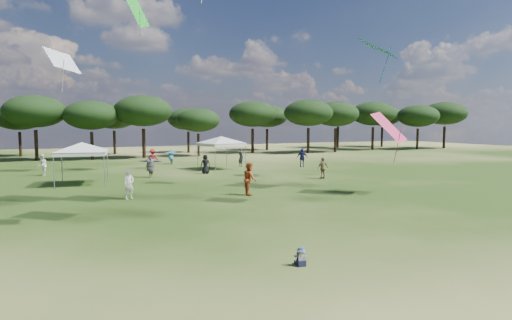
{
  "coord_description": "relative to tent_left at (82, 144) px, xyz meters",
  "views": [
    {
      "loc": [
        -6.1,
        -8.32,
        4.25
      ],
      "look_at": [
        0.52,
        6.0,
        2.88
      ],
      "focal_mm": 30.0,
      "sensor_mm": 36.0,
      "label": 1
    }
  ],
  "objects": [
    {
      "name": "ground",
      "position": [
        4.68,
        -23.21,
        -2.8
      ],
      "size": [
        140.0,
        140.0,
        0.0
      ],
      "primitive_type": "plane",
      "color": "#2C4514",
      "rests_on": "ground"
    },
    {
      "name": "tree_line",
      "position": [
        7.07,
        24.2,
        2.63
      ],
      "size": [
        108.78,
        17.63,
        7.77
      ],
      "color": "black",
      "rests_on": "ground"
    },
    {
      "name": "tent_left",
      "position": [
        0.0,
        0.0,
        0.0
      ],
      "size": [
        6.49,
        6.49,
        3.22
      ],
      "rotation": [
        0.0,
        0.0,
        -0.16
      ],
      "color": "gray",
      "rests_on": "ground"
    },
    {
      "name": "tent_right",
      "position": [
        12.1,
        5.26,
        0.09
      ],
      "size": [
        6.69,
        6.69,
        3.32
      ],
      "rotation": [
        0.0,
        0.0,
        0.2
      ],
      "color": "gray",
      "rests_on": "ground"
    },
    {
      "name": "toddler",
      "position": [
        5.01,
        -20.81,
        -2.55
      ],
      "size": [
        0.4,
        0.43,
        0.56
      ],
      "rotation": [
        0.0,
        0.0,
        -0.18
      ],
      "color": "#161932",
      "rests_on": "ground"
    },
    {
      "name": "festival_crowd",
      "position": [
        4.17,
        1.97,
        -1.93
      ],
      "size": [
        30.0,
        22.06,
        1.93
      ],
      "color": "#AF421D",
      "rests_on": "ground"
    }
  ]
}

